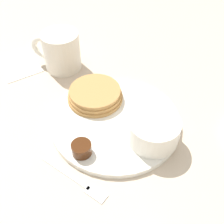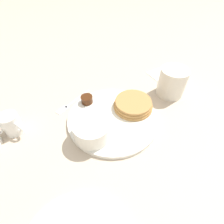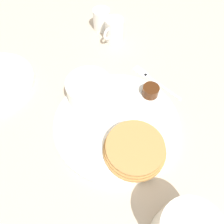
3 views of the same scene
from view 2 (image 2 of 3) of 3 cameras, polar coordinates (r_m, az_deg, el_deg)
The scene contains 10 objects.
ground_plane at distance 0.55m, azimuth 0.26°, elevation -2.51°, with size 4.00×4.00×0.00m, color #C6B299.
plate at distance 0.55m, azimuth 0.26°, elevation -2.09°, with size 0.28×0.28×0.01m.
pancake_stack at distance 0.57m, azimuth 6.99°, elevation 2.50°, with size 0.13×0.13×0.03m.
bowl at distance 0.48m, azimuth -6.62°, elevation -5.68°, with size 0.10×0.10×0.05m.
syrup_cup at distance 0.59m, azimuth -8.20°, elevation 4.11°, with size 0.04×0.04×0.02m.
butter_ramekin at distance 0.49m, azimuth -9.07°, elevation -6.71°, with size 0.05×0.05×0.04m.
coffee_mug at distance 0.65m, azimuth 19.04°, elevation 9.38°, with size 0.12×0.10×0.10m.
creamer_pitcher_near at distance 0.57m, azimuth -29.91°, elevation -3.35°, with size 0.05×0.07×0.07m.
fork at distance 0.62m, azimuth -13.50°, elevation 2.59°, with size 0.15×0.06×0.00m.
napkin at distance 0.78m, azimuth 16.99°, elevation 11.95°, with size 0.13×0.10×0.00m.
Camera 2 is at (-0.21, -0.30, 0.41)m, focal length 28.00 mm.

